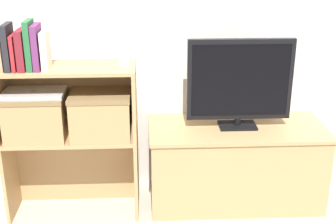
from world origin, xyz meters
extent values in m
plane|color=#BCB2A3|center=(0.00, 0.00, 0.00)|extent=(16.00, 16.00, 0.00)
cube|color=silver|center=(0.00, 0.49, 1.20)|extent=(10.00, 0.05, 2.40)
cube|color=tan|center=(0.42, 0.23, 0.24)|extent=(1.03, 0.45, 0.48)
cube|color=tan|center=(0.42, 0.23, 0.49)|extent=(1.05, 0.47, 0.02)
cube|color=black|center=(0.42, 0.23, 0.50)|extent=(0.22, 0.14, 0.01)
cylinder|color=black|center=(0.42, 0.23, 0.53)|extent=(0.04, 0.04, 0.04)
cube|color=black|center=(0.42, 0.23, 0.79)|extent=(0.61, 0.04, 0.48)
cube|color=black|center=(0.42, 0.21, 0.79)|extent=(0.56, 0.00, 0.42)
cube|color=tan|center=(-0.92, 0.14, 0.25)|extent=(0.02, 0.29, 0.50)
cube|color=tan|center=(-0.19, 0.14, 0.25)|extent=(0.02, 0.29, 0.50)
cube|color=tan|center=(-0.56, 0.28, 0.25)|extent=(0.72, 0.02, 0.50)
cube|color=tan|center=(-0.56, 0.14, 0.49)|extent=(0.72, 0.29, 0.02)
cube|color=tan|center=(-0.92, 0.14, 0.70)|extent=(0.02, 0.29, 0.41)
cube|color=tan|center=(-0.19, 0.14, 0.70)|extent=(0.02, 0.29, 0.41)
cube|color=tan|center=(-0.56, 0.28, 0.70)|extent=(0.72, 0.02, 0.41)
cube|color=tan|center=(-0.56, 0.14, 0.89)|extent=(0.72, 0.29, 0.02)
cube|color=tan|center=(-0.86, 0.10, 0.99)|extent=(0.02, 0.15, 0.17)
cube|color=#232328|center=(-0.83, 0.10, 1.02)|extent=(0.03, 0.15, 0.24)
cube|color=#B22328|center=(-0.80, 0.10, 1.00)|extent=(0.02, 0.15, 0.19)
cube|color=maroon|center=(-0.76, 0.10, 1.01)|extent=(0.04, 0.15, 0.21)
cube|color=#286638|center=(-0.72, 0.10, 1.03)|extent=(0.03, 0.14, 0.26)
cube|color=#6B2D66|center=(-0.69, 0.10, 1.02)|extent=(0.03, 0.14, 0.24)
cube|color=silver|center=(-0.64, 0.10, 1.00)|extent=(0.03, 0.12, 0.20)
cube|color=white|center=(-0.24, 0.14, 0.96)|extent=(0.05, 0.03, 0.10)
cylinder|color=silver|center=(-0.24, 0.14, 1.02)|extent=(0.01, 0.01, 0.03)
cube|color=tan|center=(-0.74, 0.13, 0.62)|extent=(0.33, 0.25, 0.26)
cube|color=olive|center=(-0.74, 0.13, 0.74)|extent=(0.34, 0.26, 0.02)
cube|color=tan|center=(-0.38, 0.13, 0.62)|extent=(0.33, 0.25, 0.26)
cube|color=olive|center=(-0.38, 0.13, 0.74)|extent=(0.34, 0.26, 0.02)
cube|color=#BCBCC1|center=(-0.74, 0.13, 0.76)|extent=(0.34, 0.21, 0.02)
cylinder|color=#99999E|center=(-0.74, 0.13, 0.77)|extent=(0.02, 0.02, 0.00)
camera|label=1|loc=(-0.12, -2.32, 1.58)|focal=50.00mm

